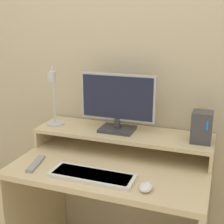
% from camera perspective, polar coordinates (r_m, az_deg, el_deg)
% --- Properties ---
extents(wall_back, '(6.00, 0.05, 2.50)m').
position_cam_1_polar(wall_back, '(1.90, 3.78, 8.37)').
color(wall_back, beige).
rests_on(wall_back, ground_plane).
extents(desk, '(1.03, 0.64, 0.78)m').
position_cam_1_polar(desk, '(1.83, 0.07, -16.15)').
color(desk, beige).
rests_on(desk, ground_plane).
extents(monitor_shelf, '(1.03, 0.29, 0.12)m').
position_cam_1_polar(monitor_shelf, '(1.82, 1.96, -4.13)').
color(monitor_shelf, beige).
rests_on(monitor_shelf, desk).
extents(monitor, '(0.44, 0.15, 0.34)m').
position_cam_1_polar(monitor, '(1.78, 1.01, 1.82)').
color(monitor, '#38383D').
rests_on(monitor, monitor_shelf).
extents(desk_lamp, '(0.17, 0.25, 0.36)m').
position_cam_1_polar(desk_lamp, '(1.86, -10.59, 1.92)').
color(desk_lamp, silver).
rests_on(desk_lamp, monitor_shelf).
extents(router_dock, '(0.11, 0.11, 0.17)m').
position_cam_1_polar(router_dock, '(1.70, 16.09, -2.64)').
color(router_dock, '#3D3D42').
rests_on(router_dock, monitor_shelf).
extents(keyboard, '(0.42, 0.15, 0.02)m').
position_cam_1_polar(keyboard, '(1.56, -3.66, -11.49)').
color(keyboard, white).
rests_on(keyboard, desk).
extents(mouse, '(0.06, 0.09, 0.03)m').
position_cam_1_polar(mouse, '(1.45, 6.25, -13.42)').
color(mouse, white).
rests_on(mouse, desk).
extents(remote_control, '(0.07, 0.19, 0.02)m').
position_cam_1_polar(remote_control, '(1.72, -13.75, -9.15)').
color(remote_control, '#99999E').
rests_on(remote_control, desk).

